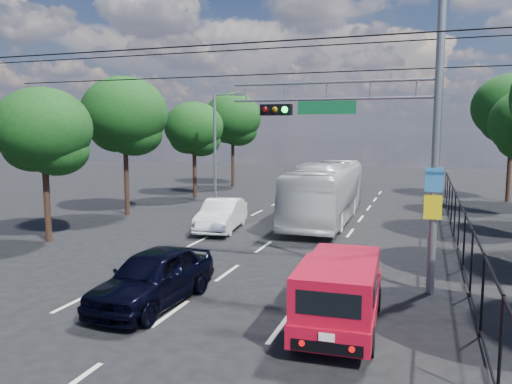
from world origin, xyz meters
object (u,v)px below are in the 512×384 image
at_px(signal_mast, 393,115).
at_px(red_pickup, 340,291).
at_px(white_bus, 326,192).
at_px(navy_hatchback, 153,277).
at_px(white_van, 222,215).

height_order(signal_mast, red_pickup, signal_mast).
distance_m(signal_mast, white_bus, 12.02).
xyz_separation_m(navy_hatchback, white_van, (-2.20, 10.16, -0.03)).
bearing_deg(navy_hatchback, signal_mast, 32.99).
bearing_deg(signal_mast, red_pickup, -104.16).
xyz_separation_m(signal_mast, white_bus, (-3.99, 10.73, -3.69)).
distance_m(signal_mast, red_pickup, 5.63).
height_order(signal_mast, white_van, signal_mast).
bearing_deg(white_van, navy_hatchback, -85.59).
distance_m(red_pickup, white_bus, 14.60).
bearing_deg(navy_hatchback, white_bus, 84.83).
relative_size(red_pickup, navy_hatchback, 1.07).
xyz_separation_m(white_bus, white_van, (-4.30, -4.05, -0.80)).
height_order(navy_hatchback, white_bus, white_bus).
bearing_deg(white_bus, signal_mast, -70.76).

